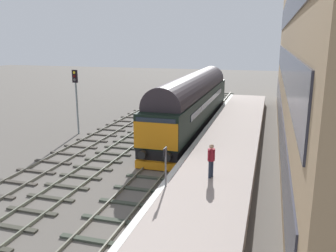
{
  "coord_description": "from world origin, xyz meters",
  "views": [
    {
      "loc": [
        6.1,
        -20.28,
        7.36
      ],
      "look_at": [
        0.2,
        -0.02,
        2.2
      ],
      "focal_mm": 37.76,
      "sensor_mm": 36.0,
      "label": 1
    }
  ],
  "objects_px": {
    "diesel_locomotive": "(193,100)",
    "waiting_passenger": "(211,158)",
    "signal_post_mid": "(76,94)",
    "platform_number_sign": "(165,161)"
  },
  "relations": [
    {
      "from": "diesel_locomotive",
      "to": "platform_number_sign",
      "type": "relative_size",
      "value": 11.28
    },
    {
      "from": "waiting_passenger",
      "to": "platform_number_sign",
      "type": "bearing_deg",
      "value": 154.39
    },
    {
      "from": "diesel_locomotive",
      "to": "waiting_passenger",
      "type": "distance_m",
      "value": 13.17
    },
    {
      "from": "platform_number_sign",
      "to": "waiting_passenger",
      "type": "height_order",
      "value": "platform_number_sign"
    },
    {
      "from": "diesel_locomotive",
      "to": "signal_post_mid",
      "type": "xyz_separation_m",
      "value": [
        -8.5,
        -3.93,
        0.76
      ]
    },
    {
      "from": "diesel_locomotive",
      "to": "waiting_passenger",
      "type": "relative_size",
      "value": 12.3
    },
    {
      "from": "diesel_locomotive",
      "to": "platform_number_sign",
      "type": "height_order",
      "value": "diesel_locomotive"
    },
    {
      "from": "diesel_locomotive",
      "to": "platform_number_sign",
      "type": "distance_m",
      "value": 14.37
    },
    {
      "from": "diesel_locomotive",
      "to": "platform_number_sign",
      "type": "xyz_separation_m",
      "value": [
        1.89,
        -14.24,
        -0.29
      ]
    },
    {
      "from": "signal_post_mid",
      "to": "diesel_locomotive",
      "type": "bearing_deg",
      "value": 24.79
    }
  ]
}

